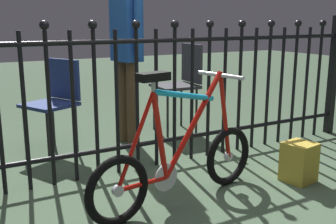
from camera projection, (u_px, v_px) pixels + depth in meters
name	position (u px, v px, depth m)	size (l,w,h in m)	color
ground_plane	(189.00, 193.00, 2.83)	(20.00, 20.00, 0.00)	#3F543D
iron_fence	(142.00, 92.00, 3.18)	(4.33, 0.07, 1.22)	black
bicycle	(179.00, 160.00, 2.62)	(1.36, 0.42, 0.88)	black
chair_navy	(56.00, 96.00, 3.64)	(0.53, 0.53, 0.83)	black
chair_charcoal	(182.00, 79.00, 4.30)	(0.44, 0.44, 0.93)	black
person_visitor	(127.00, 45.00, 3.78)	(0.23, 0.47, 1.59)	#4C3823
display_crate	(299.00, 162.00, 3.01)	(0.21, 0.21, 0.30)	#B29933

